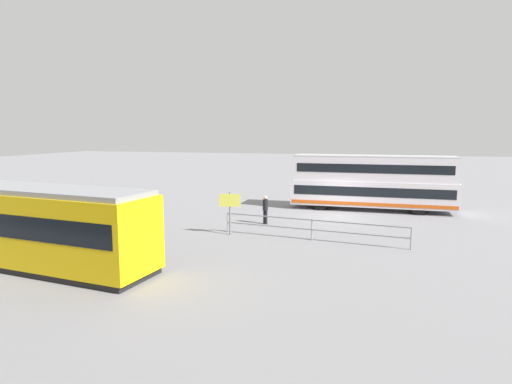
# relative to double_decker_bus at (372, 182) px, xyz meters

# --- Properties ---
(ground_plane) EXTENTS (160.00, 160.00, 0.00)m
(ground_plane) POSITION_rel_double_decker_bus_xyz_m (2.07, 3.20, -1.98)
(ground_plane) COLOR gray
(double_decker_bus) EXTENTS (11.25, 2.53, 3.87)m
(double_decker_bus) POSITION_rel_double_decker_bus_xyz_m (0.00, 0.00, 0.00)
(double_decker_bus) COLOR silver
(double_decker_bus) RESTS_ON ground
(tram_yellow) EXTENTS (12.64, 4.04, 3.31)m
(tram_yellow) POSITION_rel_double_decker_bus_xyz_m (13.92, 16.99, -0.26)
(tram_yellow) COLOR #E5B70C
(tram_yellow) RESTS_ON ground
(pedestrian_near_railing) EXTENTS (0.45, 0.45, 1.72)m
(pedestrian_near_railing) POSITION_rel_double_decker_bus_xyz_m (6.07, 6.57, -0.99)
(pedestrian_near_railing) COLOR black
(pedestrian_near_railing) RESTS_ON ground
(pedestrian_railing) EXTENTS (9.59, 1.19, 1.08)m
(pedestrian_railing) POSITION_rel_double_decker_bus_xyz_m (2.80, 9.74, -1.23)
(pedestrian_railing) COLOR gray
(pedestrian_railing) RESTS_ON ground
(info_sign) EXTENTS (1.12, 0.28, 2.32)m
(info_sign) POSITION_rel_double_decker_bus_xyz_m (7.21, 9.74, -0.37)
(info_sign) COLOR slate
(info_sign) RESTS_ON ground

